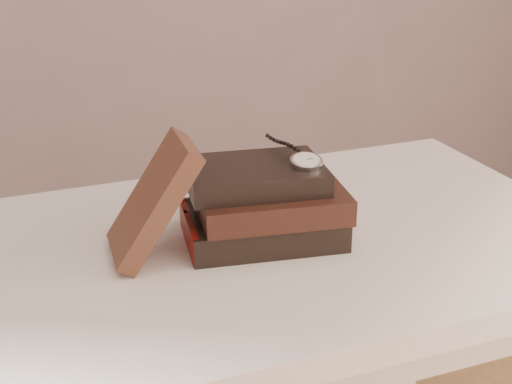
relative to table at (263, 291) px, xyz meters
name	(u,v)px	position (x,y,z in m)	size (l,w,h in m)	color
table	(263,291)	(0.00, 0.00, 0.00)	(1.00, 0.60, 0.75)	white
book_stack	(263,205)	(0.00, 0.00, 0.14)	(0.25, 0.19, 0.11)	black
journal	(153,200)	(-0.16, 0.00, 0.18)	(0.03, 0.12, 0.19)	#3B2016
pocket_watch	(304,160)	(0.06, -0.01, 0.21)	(0.05, 0.15, 0.02)	silver
eyeglasses	(200,183)	(-0.07, 0.09, 0.16)	(0.11, 0.12, 0.05)	silver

